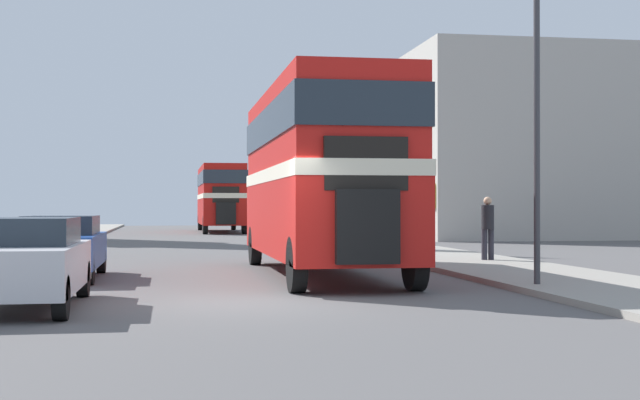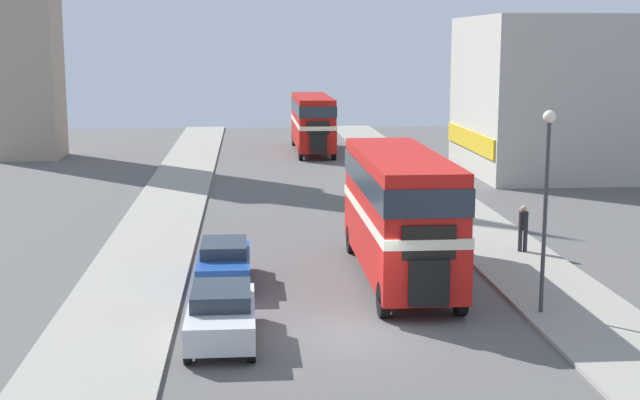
% 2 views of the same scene
% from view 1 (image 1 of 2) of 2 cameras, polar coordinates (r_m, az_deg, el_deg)
% --- Properties ---
extents(ground_plane, '(120.00, 120.00, 0.00)m').
position_cam_1_polar(ground_plane, '(14.90, -4.29, -6.58)').
color(ground_plane, '#565454').
extents(sidewalk_right, '(3.50, 120.00, 0.12)m').
position_cam_1_polar(sidewalk_right, '(16.91, 19.25, -5.62)').
color(sidewalk_right, gray).
rests_on(sidewalk_right, ground_plane).
extents(double_decker_bus, '(2.57, 10.07, 4.27)m').
position_cam_1_polar(double_decker_bus, '(20.66, 0.01, 2.18)').
color(double_decker_bus, red).
rests_on(double_decker_bus, ground_plane).
extents(bus_distant, '(2.53, 10.74, 4.05)m').
position_cam_1_polar(bus_distant, '(55.70, -6.38, 0.44)').
color(bus_distant, '#B2140F').
rests_on(bus_distant, ground_plane).
extents(car_parked_near, '(1.78, 4.18, 1.42)m').
position_cam_1_polar(car_parked_near, '(14.79, -18.55, -3.72)').
color(car_parked_near, silver).
rests_on(car_parked_near, ground_plane).
extents(car_parked_mid, '(1.69, 4.21, 1.39)m').
position_cam_1_polar(car_parked_mid, '(20.46, -16.24, -2.83)').
color(car_parked_mid, '#1E479E').
rests_on(car_parked_mid, ground_plane).
extents(pedestrian_walking, '(0.35, 0.35, 1.75)m').
position_cam_1_polar(pedestrian_walking, '(25.08, 10.68, -1.53)').
color(pedestrian_walking, '#282833').
rests_on(pedestrian_walking, sidewalk_right).
extents(street_lamp, '(0.36, 0.36, 5.86)m').
position_cam_1_polar(street_lamp, '(17.64, 13.70, 7.27)').
color(street_lamp, '#38383D').
rests_on(street_lamp, sidewalk_right).
extents(shop_building_block, '(16.40, 11.48, 9.37)m').
position_cam_1_polar(shop_building_block, '(48.58, 14.73, 3.25)').
color(shop_building_block, '#B2ADA3').
rests_on(shop_building_block, ground_plane).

